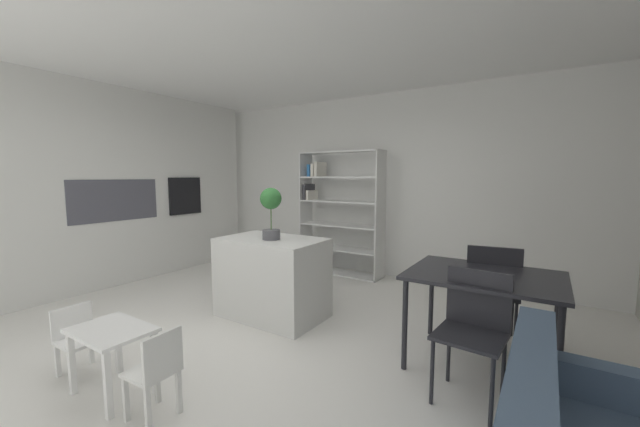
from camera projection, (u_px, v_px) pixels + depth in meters
The scene contains 15 objects.
ground_plane at pixel (251, 333), 3.60m from camera, with size 9.42×9.42×0.00m, color silver.
ceiling_slab at pixel (244, 35), 3.30m from camera, with size 6.85×5.58×0.06m.
back_partition at pixel (369, 186), 5.76m from camera, with size 6.85×0.06×2.84m, color white.
tall_cabinet_run_left at pixel (91, 187), 5.08m from camera, with size 0.65×5.02×2.84m, color silver.
cabinet_niche_splashback at pixel (115, 200), 5.05m from camera, with size 0.01×1.24×0.59m.
built_in_oven at pixel (185, 196), 6.00m from camera, with size 0.06×0.60×0.61m.
kitchen_island at pixel (272, 277), 4.00m from camera, with size 1.15×0.72×0.89m, color silver.
potted_plant_on_island at pixel (271, 207), 3.86m from camera, with size 0.23×0.23×0.56m.
open_bookshelf at pixel (336, 211), 5.75m from camera, with size 1.38×0.37×1.96m.
child_table at pixel (112, 341), 2.56m from camera, with size 0.58×0.41×0.49m.
child_chair_left at pixel (78, 337), 2.85m from camera, with size 0.30×0.30×0.53m.
child_chair_right at pixel (156, 370), 2.29m from camera, with size 0.29×0.29×0.60m.
dining_table at pixel (484, 283), 2.91m from camera, with size 1.16×0.90×0.78m.
dining_chair_far at pixel (493, 286), 3.31m from camera, with size 0.51×0.48×0.94m.
dining_chair_near at pixel (474, 322), 2.52m from camera, with size 0.47×0.45×0.90m.
Camera 1 is at (2.45, -2.53, 1.57)m, focal length 20.06 mm.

